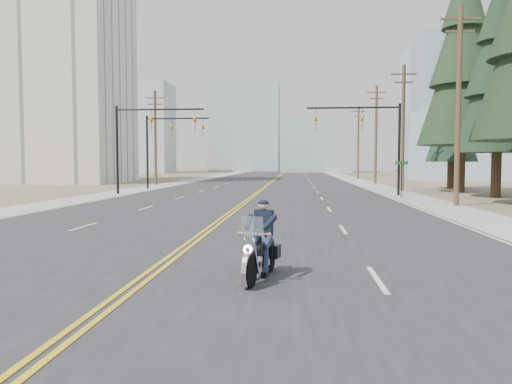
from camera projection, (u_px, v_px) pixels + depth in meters
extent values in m
plane|color=#776D56|center=(66.00, 340.00, 7.10)|extent=(400.00, 400.00, 0.00)
cube|color=#303033|center=(276.00, 179.00, 76.74)|extent=(20.00, 200.00, 0.01)
cube|color=#A5A5A0|center=(202.00, 179.00, 77.69)|extent=(3.00, 200.00, 0.01)
cube|color=#A5A5A0|center=(351.00, 179.00, 75.80)|extent=(3.00, 200.00, 0.01)
cylinder|color=black|center=(117.00, 150.00, 39.63)|extent=(0.20, 0.20, 7.00)
cylinder|color=black|center=(160.00, 109.00, 39.16)|extent=(7.00, 0.14, 0.14)
imported|color=#BF8C0C|center=(151.00, 118.00, 39.25)|extent=(0.21, 0.26, 1.30)
imported|color=#BF8C0C|center=(195.00, 117.00, 38.97)|extent=(0.21, 0.26, 1.30)
cylinder|color=black|center=(399.00, 150.00, 37.83)|extent=(0.20, 0.20, 7.00)
cylinder|color=black|center=(353.00, 108.00, 37.93)|extent=(7.00, 0.14, 0.14)
imported|color=#BF8C0C|center=(362.00, 116.00, 37.91)|extent=(0.21, 0.26, 1.30)
imported|color=#BF8C0C|center=(316.00, 117.00, 38.20)|extent=(0.21, 0.26, 1.30)
cylinder|color=black|center=(147.00, 152.00, 47.59)|extent=(0.20, 0.20, 7.00)
cylinder|color=black|center=(178.00, 118.00, 47.16)|extent=(6.00, 0.14, 0.14)
imported|color=#BF8C0C|center=(172.00, 125.00, 47.25)|extent=(0.21, 0.26, 1.30)
imported|color=#BF8C0C|center=(203.00, 125.00, 47.00)|extent=(0.21, 0.26, 1.30)
cylinder|color=black|center=(401.00, 180.00, 35.99)|extent=(0.06, 0.06, 2.60)
cube|color=#0C5926|center=(402.00, 163.00, 35.92)|extent=(0.90, 0.03, 0.25)
cylinder|color=brown|center=(458.00, 106.00, 28.62)|extent=(0.30, 0.30, 11.50)
cube|color=brown|center=(460.00, 19.00, 28.33)|extent=(2.20, 0.12, 0.12)
cube|color=brown|center=(460.00, 31.00, 28.37)|extent=(1.60, 0.12, 0.12)
cylinder|color=brown|center=(403.00, 128.00, 43.56)|extent=(0.30, 0.30, 11.00)
cube|color=brown|center=(404.00, 74.00, 43.28)|extent=(2.20, 0.12, 0.12)
cube|color=brown|center=(404.00, 82.00, 43.32)|extent=(1.60, 0.12, 0.12)
cylinder|color=brown|center=(376.00, 135.00, 58.47)|extent=(0.30, 0.30, 11.50)
cube|color=brown|center=(377.00, 92.00, 58.18)|extent=(2.20, 0.12, 0.12)
cube|color=brown|center=(377.00, 99.00, 58.22)|extent=(1.60, 0.12, 0.12)
cylinder|color=brown|center=(358.00, 143.00, 75.40)|extent=(0.30, 0.30, 11.00)
cube|color=brown|center=(359.00, 112.00, 75.12)|extent=(2.20, 0.12, 0.12)
cube|color=brown|center=(359.00, 116.00, 75.16)|extent=(1.60, 0.12, 0.12)
cylinder|color=brown|center=(155.00, 138.00, 55.57)|extent=(0.30, 0.30, 10.50)
cube|color=brown|center=(155.00, 98.00, 55.31)|extent=(2.20, 0.12, 0.12)
cube|color=brown|center=(155.00, 104.00, 55.35)|extent=(1.60, 0.12, 0.12)
cube|color=silver|center=(50.00, 64.00, 63.23)|extent=(18.00, 14.00, 30.00)
cube|color=#9EB5CC|center=(492.00, 112.00, 73.53)|extent=(24.00, 16.00, 20.00)
cube|color=#B7BCC6|center=(143.00, 128.00, 123.73)|extent=(14.00, 12.00, 22.00)
cube|color=#ADB2B7|center=(315.00, 145.00, 130.39)|extent=(18.00, 14.00, 14.00)
cube|color=#B7BCC6|center=(460.00, 134.00, 112.73)|extent=(16.00, 12.00, 18.00)
cube|color=#ADB2B7|center=(245.00, 127.00, 146.60)|extent=(20.00, 15.00, 26.00)
cube|color=#B7BCC6|center=(368.00, 151.00, 153.93)|extent=(14.00, 14.00, 12.00)
cube|color=#ADB2B7|center=(107.00, 143.00, 140.06)|extent=(12.00, 12.00, 16.00)
cylinder|color=#382619|center=(496.00, 175.00, 35.84)|extent=(0.71, 0.71, 3.26)
cone|color=black|center=(499.00, 84.00, 35.45)|extent=(6.11, 6.11, 9.77)
cone|color=black|center=(500.00, 44.00, 35.29)|extent=(4.58, 4.58, 7.33)
cone|color=black|center=(501.00, 4.00, 35.12)|extent=(3.05, 3.05, 5.21)
cylinder|color=#382619|center=(461.00, 169.00, 41.79)|extent=(0.70, 0.70, 3.99)
cone|color=black|center=(463.00, 73.00, 41.32)|extent=(7.18, 7.18, 11.97)
cone|color=black|center=(464.00, 31.00, 41.12)|extent=(5.38, 5.38, 8.97)
cylinder|color=#382619|center=(451.00, 175.00, 48.11)|extent=(0.60, 0.60, 2.59)
cone|color=black|center=(452.00, 121.00, 47.80)|extent=(4.84, 4.84, 7.78)
cone|color=black|center=(453.00, 98.00, 47.67)|extent=(3.63, 3.63, 5.83)
cone|color=black|center=(453.00, 75.00, 47.54)|extent=(2.42, 2.42, 4.15)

